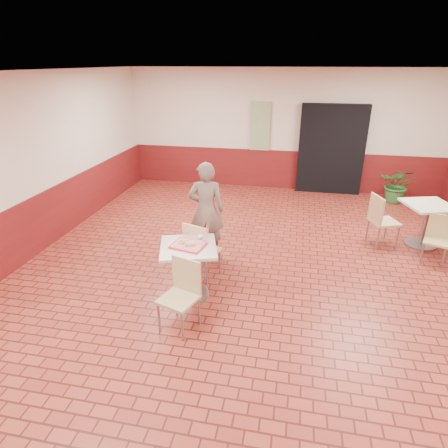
% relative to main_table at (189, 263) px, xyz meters
% --- Properties ---
extents(room_shell, '(8.01, 10.01, 3.01)m').
position_rel_main_table_xyz_m(room_shell, '(0.97, 0.35, 0.96)').
color(room_shell, maroon).
rests_on(room_shell, ground).
extents(wainscot_band, '(8.00, 10.00, 1.00)m').
position_rel_main_table_xyz_m(wainscot_band, '(0.97, 0.35, -0.04)').
color(wainscot_band, '#5A1112').
rests_on(wainscot_band, ground).
extents(corridor_doorway, '(1.60, 0.22, 2.20)m').
position_rel_main_table_xyz_m(corridor_doorway, '(2.17, 5.23, 0.56)').
color(corridor_doorway, black).
rests_on(corridor_doorway, ground).
extents(promo_poster, '(0.50, 0.03, 1.20)m').
position_rel_main_table_xyz_m(promo_poster, '(0.37, 5.29, 1.06)').
color(promo_poster, gray).
rests_on(promo_poster, wainscot_band).
extents(main_table, '(0.76, 0.76, 0.80)m').
position_rel_main_table_xyz_m(main_table, '(0.00, 0.00, 0.00)').
color(main_table, '#BEAF99').
rests_on(main_table, ground).
extents(chair_main_front, '(0.53, 0.53, 0.91)m').
position_rel_main_table_xyz_m(chair_main_front, '(0.10, -0.65, -0.03)').
color(chair_main_front, tan).
rests_on(chair_main_front, ground).
extents(chair_main_back, '(0.56, 0.56, 0.94)m').
position_rel_main_table_xyz_m(chair_main_back, '(0.03, 0.48, -0.01)').
color(chair_main_back, '#E9B08C').
rests_on(chair_main_back, ground).
extents(customer, '(0.66, 0.49, 1.66)m').
position_rel_main_table_xyz_m(customer, '(-0.06, 1.28, 0.29)').
color(customer, '#6F6156').
rests_on(customer, ground).
extents(serving_tray, '(0.44, 0.34, 0.03)m').
position_rel_main_table_xyz_m(serving_tray, '(-0.00, -0.00, 0.27)').
color(serving_tray, red).
rests_on(serving_tray, main_table).
extents(ring_donut, '(0.10, 0.10, 0.03)m').
position_rel_main_table_xyz_m(ring_donut, '(-0.10, 0.03, 0.30)').
color(ring_donut, '#DB8550').
rests_on(ring_donut, serving_tray).
extents(long_john_donut, '(0.15, 0.10, 0.04)m').
position_rel_main_table_xyz_m(long_john_donut, '(0.04, -0.04, 0.31)').
color(long_john_donut, gold).
rests_on(long_john_donut, serving_tray).
extents(paper_cup, '(0.07, 0.07, 0.09)m').
position_rel_main_table_xyz_m(paper_cup, '(0.14, 0.12, 0.33)').
color(paper_cup, silver).
rests_on(paper_cup, serving_tray).
extents(second_table, '(0.76, 0.76, 0.81)m').
position_rel_main_table_xyz_m(second_table, '(3.72, 2.40, 0.01)').
color(second_table, beige).
rests_on(second_table, ground).
extents(chair_second_left, '(0.57, 0.57, 0.96)m').
position_rel_main_table_xyz_m(chair_second_left, '(2.93, 2.26, -0.00)').
color(chair_second_left, tan).
rests_on(chair_second_left, ground).
extents(chair_second_front, '(0.48, 0.48, 0.80)m').
position_rel_main_table_xyz_m(chair_second_front, '(3.77, 1.83, -0.09)').
color(chair_second_front, tan).
rests_on(chair_second_front, ground).
extents(potted_plant, '(0.98, 0.93, 0.86)m').
position_rel_main_table_xyz_m(potted_plant, '(3.76, 4.75, -0.11)').
color(potted_plant, '#296729').
rests_on(potted_plant, ground).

